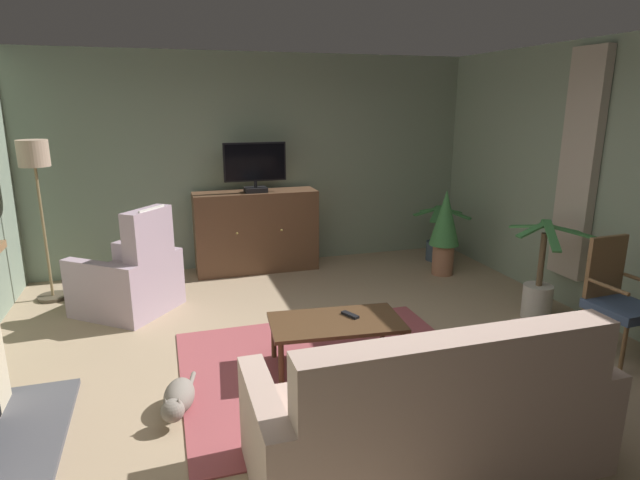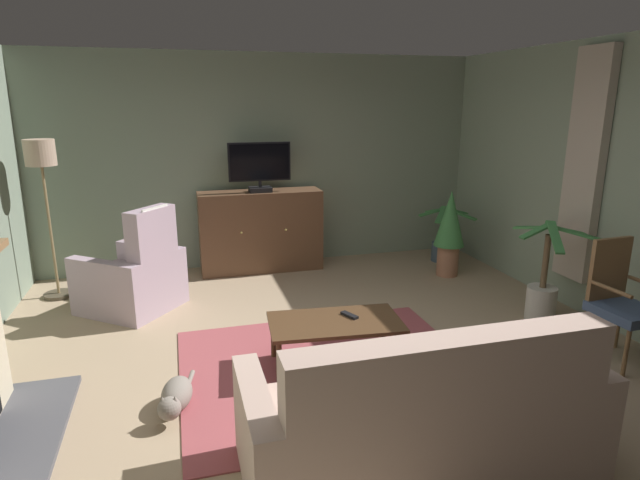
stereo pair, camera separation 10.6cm
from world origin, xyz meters
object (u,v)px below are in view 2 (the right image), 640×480
tv_remote (349,315)px  coffee_table (335,326)px  television (260,166)px  potted_plant_on_hearth_side (543,293)px  tv_cabinet (261,233)px  sofa_floral (425,422)px  cat (176,396)px  armchair_by_fireplace (134,278)px  floor_lamp (43,176)px  potted_plant_small_fern_corner (450,228)px  side_chair_far_end (620,300)px  potted_plant_leafy_by_curtain (443,245)px

tv_remote → coffee_table: bearing=-93.6°
television → potted_plant_on_hearth_side: (2.43, -2.31, -1.07)m
tv_cabinet → potted_plant_on_hearth_side: tv_cabinet is taller
sofa_floral → cat: size_ratio=3.05×
tv_remote → armchair_by_fireplace: 2.47m
sofa_floral → potted_plant_on_hearth_side: bearing=38.7°
sofa_floral → television: bearing=94.1°
potted_plant_on_hearth_side → floor_lamp: bearing=157.3°
television → sofa_floral: bearing=-85.9°
potted_plant_small_fern_corner → floor_lamp: bearing=173.8°
armchair_by_fireplace → potted_plant_on_hearth_side: 4.17m
coffee_table → armchair_by_fireplace: armchair_by_fireplace is taller
side_chair_far_end → potted_plant_leafy_by_curtain: bearing=90.7°
tv_cabinet → potted_plant_leafy_by_curtain: tv_cabinet is taller
potted_plant_on_hearth_side → cat: size_ratio=1.50×
tv_cabinet → cat: bearing=-110.1°
cat → armchair_by_fireplace: bearing=100.5°
sofa_floral → potted_plant_leafy_by_curtain: (2.17, 3.79, -0.11)m
tv_cabinet → sofa_floral: bearing=-86.0°
side_chair_far_end → potted_plant_on_hearth_side: (-0.06, 0.86, -0.25)m
potted_plant_small_fern_corner → television: bearing=160.2°
sofa_floral → armchair_by_fireplace: size_ratio=1.76×
armchair_by_fireplace → sofa_floral: bearing=-60.1°
side_chair_far_end → television: bearing=128.2°
tv_cabinet → coffee_table: 2.73m
potted_plant_small_fern_corner → cat: bearing=-146.7°
coffee_table → floor_lamp: 3.60m
side_chair_far_end → floor_lamp: (-4.85, 2.86, 0.83)m
sofa_floral → cat: (-1.40, 1.03, -0.22)m
potted_plant_leafy_by_curtain → floor_lamp: size_ratio=0.45×
television → armchair_by_fireplace: bearing=-148.4°
potted_plant_on_hearth_side → potted_plant_small_fern_corner: potted_plant_small_fern_corner is taller
potted_plant_small_fern_corner → potted_plant_on_hearth_side: bearing=-81.9°
coffee_table → sofa_floral: 1.36m
television → cat: size_ratio=1.13×
television → tv_remote: bearing=-83.5°
coffee_table → potted_plant_on_hearth_side: size_ratio=1.09×
floor_lamp → coffee_table: bearing=-43.2°
potted_plant_small_fern_corner → sofa_floral: bearing=-120.9°
sofa_floral → potted_plant_leafy_by_curtain: 4.37m
armchair_by_fireplace → floor_lamp: size_ratio=0.68×
sofa_floral → side_chair_far_end: (2.20, 0.86, 0.20)m
coffee_table → potted_plant_leafy_by_curtain: potted_plant_leafy_by_curtain is taller
tv_remote → potted_plant_small_fern_corner: size_ratio=0.16×
armchair_by_fireplace → potted_plant_small_fern_corner: (3.71, 0.12, 0.28)m
coffee_table → sofa_floral: sofa_floral is taller
television → tv_remote: 2.80m
side_chair_far_end → potted_plant_on_hearth_side: side_chair_far_end is taller
coffee_table → potted_plant_leafy_by_curtain: size_ratio=1.42×
side_chair_far_end → floor_lamp: bearing=149.5°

